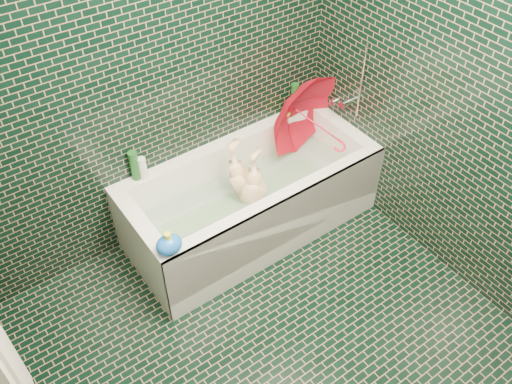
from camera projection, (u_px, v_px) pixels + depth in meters
floor at (290, 366)px, 3.10m from camera, size 2.80×2.80×0.00m
wall_back at (146, 70)px, 3.05m from camera, size 2.80×0.00×2.80m
wall_right at (500, 109)px, 2.78m from camera, size 0.00×2.80×2.80m
bathtub at (252, 206)px, 3.73m from camera, size 1.70×0.75×0.55m
bath_mat at (251, 210)px, 3.78m from camera, size 1.35×0.47×0.01m
water at (251, 195)px, 3.68m from camera, size 1.48×0.53×0.00m
towel at (0, 361)px, 2.01m from camera, size 0.08×0.44×1.12m
faucet at (348, 98)px, 3.69m from camera, size 0.18×0.19×0.55m
child at (250, 197)px, 3.66m from camera, size 0.98×0.56×0.31m
umbrella at (317, 125)px, 3.72m from camera, size 0.87×0.80×0.82m
soap_bottle_a at (316, 105)px, 4.01m from camera, size 0.10×0.10×0.25m
soap_bottle_b at (310, 105)px, 4.01m from camera, size 0.09×0.09×0.18m
soap_bottle_c at (307, 109)px, 3.98m from camera, size 0.14×0.14×0.15m
bottle_right_tall at (295, 98)px, 3.87m from camera, size 0.07×0.07×0.23m
bottle_right_pump at (301, 97)px, 3.94m from camera, size 0.05×0.05×0.16m
bottle_left_tall at (135, 166)px, 3.36m from camera, size 0.08×0.08×0.21m
bottle_left_short at (143, 168)px, 3.38m from camera, size 0.07×0.07×0.16m
rubber_duck at (286, 112)px, 3.88m from camera, size 0.11×0.10×0.09m
bath_toy at (169, 244)px, 2.95m from camera, size 0.19×0.17×0.15m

